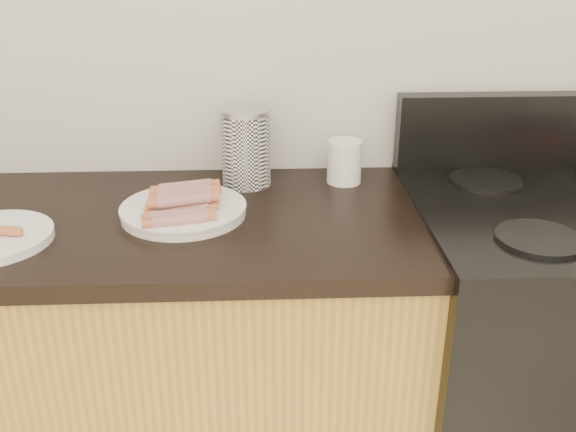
{
  "coord_description": "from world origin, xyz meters",
  "views": [
    {
      "loc": [
        0.04,
        0.34,
        1.49
      ],
      "look_at": [
        0.1,
        1.62,
        0.93
      ],
      "focal_mm": 40.0,
      "sensor_mm": 36.0,
      "label": 1
    }
  ],
  "objects_px": {
    "main_plate": "(184,212)",
    "mug": "(344,162)",
    "stove": "(549,368)",
    "canister": "(246,147)"
  },
  "relations": [
    {
      "from": "main_plate",
      "to": "canister",
      "type": "relative_size",
      "value": 1.44
    },
    {
      "from": "stove",
      "to": "main_plate",
      "type": "bearing_deg",
      "value": 178.93
    },
    {
      "from": "main_plate",
      "to": "mug",
      "type": "relative_size",
      "value": 2.57
    },
    {
      "from": "stove",
      "to": "main_plate",
      "type": "xyz_separation_m",
      "value": [
        -0.92,
        0.02,
        0.45
      ]
    },
    {
      "from": "main_plate",
      "to": "canister",
      "type": "height_order",
      "value": "canister"
    },
    {
      "from": "main_plate",
      "to": "mug",
      "type": "distance_m",
      "value": 0.44
    },
    {
      "from": "canister",
      "to": "mug",
      "type": "xyz_separation_m",
      "value": [
        0.25,
        0.0,
        -0.04
      ]
    },
    {
      "from": "main_plate",
      "to": "mug",
      "type": "xyz_separation_m",
      "value": [
        0.39,
        0.2,
        0.05
      ]
    },
    {
      "from": "stove",
      "to": "mug",
      "type": "relative_size",
      "value": 8.26
    },
    {
      "from": "stove",
      "to": "canister",
      "type": "height_order",
      "value": "canister"
    }
  ]
}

